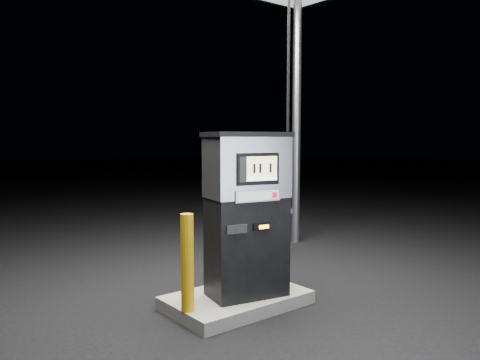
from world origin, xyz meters
TOP-DOWN VIEW (x-y plane):
  - ground at (0.00, 0.00)m, footprint 80.00×80.00m
  - pump_island at (0.00, 0.00)m, footprint 1.60×1.00m
  - fuel_dispenser at (0.07, -0.10)m, footprint 1.09×0.74m
  - bollard_left at (-0.74, -0.10)m, footprint 0.15×0.15m
  - bollard_right at (0.74, 0.19)m, footprint 0.13×0.13m

SIDE VIEW (x-z plane):
  - ground at x=0.00m, z-range 0.00..0.00m
  - pump_island at x=0.00m, z-range 0.00..0.15m
  - bollard_right at x=0.74m, z-range 0.15..1.13m
  - bollard_left at x=-0.74m, z-range 0.15..1.18m
  - fuel_dispenser at x=0.07m, z-range -0.84..3.07m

